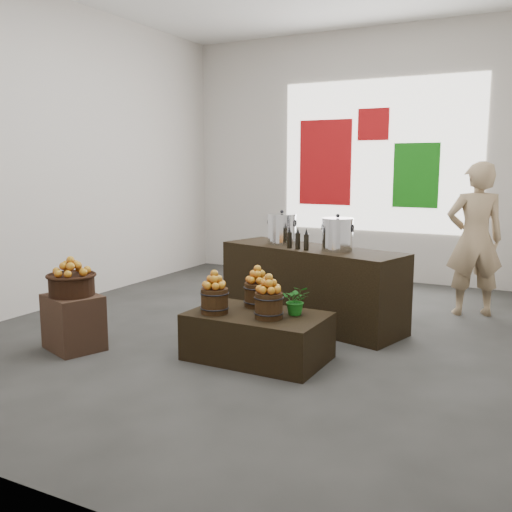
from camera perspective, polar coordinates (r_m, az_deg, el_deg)
The scene contains 23 objects.
ground at distance 6.54m, azimuth 0.92°, elevation -7.44°, with size 7.00×7.00×0.00m, color #3B3B39.
back_wall at distance 9.54m, azimuth 10.44°, elevation 9.78°, with size 6.00×0.04×4.00m, color beige.
back_opening at distance 9.44m, azimuth 12.17°, elevation 9.73°, with size 3.20×0.02×2.40m, color white.
deco_red_left at distance 9.70m, azimuth 6.94°, elevation 9.25°, with size 0.90×0.04×1.40m, color #B60E11.
deco_green_right at distance 9.29m, azimuth 15.70°, elevation 7.76°, with size 0.70×0.04×1.00m, color #157712.
deco_red_upper at distance 9.47m, azimuth 11.66°, elevation 12.77°, with size 0.50×0.04×0.50m, color #B60E11.
crate at distance 6.12m, azimuth -17.78°, elevation -6.32°, with size 0.56×0.46×0.56m, color #4C3323.
wicker_basket at distance 6.03m, azimuth -17.95°, elevation -2.80°, with size 0.45×0.45×0.20m, color black.
apples_in_basket at distance 6.00m, azimuth -18.04°, elevation -0.97°, with size 0.35×0.35×0.19m, color #A10515, non-canonical shape.
display_table at distance 5.56m, azimuth 0.16°, elevation -8.01°, with size 1.31×0.80×0.45m, color black.
apple_bucket_front_left at distance 5.50m, azimuth -4.16°, elevation -4.49°, with size 0.26×0.26×0.24m, color #321F0D.
apples_in_bucket_front_left at distance 5.45m, azimuth -4.19°, elevation -2.36°, with size 0.20×0.20×0.18m, color #A10515, non-canonical shape.
apple_bucket_front_right at distance 5.30m, azimuth 1.28°, elevation -4.97°, with size 0.26×0.26×0.24m, color #321F0D.
apples_in_bucket_front_right at distance 5.26m, azimuth 1.29°, elevation -2.77°, with size 0.20×0.20×0.18m, color #A10515, non-canonical shape.
apple_bucket_rear at distance 5.73m, azimuth 0.14°, elevation -3.89°, with size 0.26×0.26×0.24m, color #321F0D.
apples_in_bucket_rear at distance 5.69m, azimuth 0.14°, elevation -1.85°, with size 0.20×0.20×0.18m, color #A10515, non-canonical shape.
herb_garnish_right at distance 5.43m, azimuth 4.04°, elevation -4.41°, with size 0.26×0.22×0.29m, color #146316.
herb_garnish_left at distance 5.83m, azimuth -4.30°, elevation -3.52°, with size 0.15×0.12×0.28m, color #146316.
counter at distance 6.74m, azimuth 5.54°, elevation -2.99°, with size 2.23×0.71×0.91m, color black.
stock_pot_left at distance 6.92m, azimuth 2.60°, elevation 2.65°, with size 0.35×0.35×0.35m, color silver.
stock_pot_center at distance 6.43m, azimuth 8.14°, elevation 2.07°, with size 0.35×0.35×0.35m, color silver.
oil_cruets at distance 6.46m, azimuth 4.41°, elevation 1.77°, with size 0.24×0.06×0.25m, color black, non-canonical shape.
shopper at distance 7.53m, azimuth 21.03°, elevation 1.56°, with size 0.70×0.46×1.91m, color #9E8461.
Camera 1 is at (2.77, -5.63, 1.86)m, focal length 40.00 mm.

